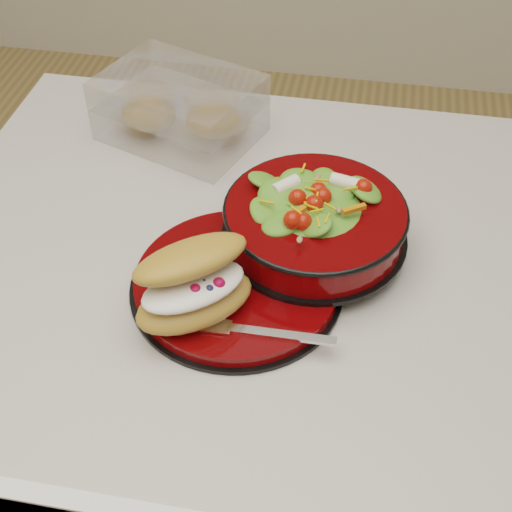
% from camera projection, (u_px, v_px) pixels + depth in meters
% --- Properties ---
extents(island_counter, '(1.24, 0.74, 0.90)m').
position_uv_depth(island_counter, '(364.00, 457.00, 1.19)').
color(island_counter, silver).
rests_on(island_counter, ground).
extents(dinner_plate, '(0.26, 0.26, 0.02)m').
position_uv_depth(dinner_plate, '(237.00, 284.00, 0.85)').
color(dinner_plate, black).
rests_on(dinner_plate, island_counter).
extents(salad_bowl, '(0.23, 0.23, 0.10)m').
position_uv_depth(salad_bowl, '(315.00, 216.00, 0.87)').
color(salad_bowl, black).
rests_on(salad_bowl, dinner_plate).
extents(croissant, '(0.16, 0.16, 0.08)m').
position_uv_depth(croissant, '(195.00, 284.00, 0.78)').
color(croissant, '#B27936').
rests_on(croissant, dinner_plate).
extents(fork, '(0.15, 0.02, 0.00)m').
position_uv_depth(fork, '(261.00, 332.00, 0.78)').
color(fork, silver).
rests_on(fork, dinner_plate).
extents(pastry_box, '(0.26, 0.22, 0.09)m').
position_uv_depth(pastry_box, '(180.00, 109.00, 1.06)').
color(pastry_box, white).
rests_on(pastry_box, island_counter).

